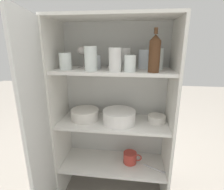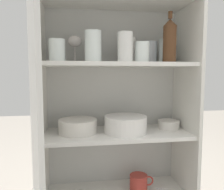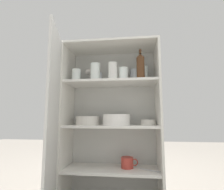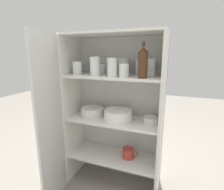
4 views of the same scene
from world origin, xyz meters
TOP-DOWN VIEW (x-y plane):
  - cupboard_back_panel at (0.00, 0.31)m, footprint 0.80×0.02m
  - cupboard_side_left at (-0.39, 0.15)m, footprint 0.02×0.34m
  - cupboard_side_right at (0.39, 0.15)m, footprint 0.02×0.34m
  - cupboard_top_panel at (0.00, 0.15)m, footprint 0.80×0.34m
  - shelf_board_lower at (0.00, 0.15)m, footprint 0.77×0.30m
  - shelf_board_middle at (0.00, 0.15)m, footprint 0.77×0.30m
  - shelf_board_upper at (0.00, 0.15)m, footprint 0.77×0.30m
  - cupboard_door at (-0.35, -0.21)m, footprint 0.12×0.39m
  - tumbler_glass_0 at (0.02, 0.05)m, footprint 0.07×0.07m
  - tumbler_glass_1 at (0.20, 0.22)m, footprint 0.08×0.08m
  - tumbler_glass_2 at (-0.30, 0.10)m, footprint 0.08×0.08m
  - tumbler_glass_3 at (-0.12, 0.17)m, footprint 0.08×0.08m
  - tumbler_glass_4 at (0.07, 0.19)m, footprint 0.08×0.08m
  - tumbler_glass_5 at (0.28, 0.18)m, footprint 0.08×0.08m
  - tumbler_glass_6 at (-0.13, 0.08)m, footprint 0.08×0.08m
  - tumbler_glass_7 at (0.11, 0.07)m, footprint 0.07×0.07m
  - wine_glass_0 at (-0.22, 0.22)m, footprint 0.07×0.07m
  - wine_bottle at (0.25, 0.06)m, footprint 0.07×0.07m
  - plate_stack_white at (0.04, 0.13)m, footprint 0.23×0.23m
  - mixing_bowl_large at (-0.21, 0.16)m, footprint 0.20×0.20m
  - serving_bowl_small at (0.31, 0.18)m, footprint 0.12×0.12m
  - coffee_mug_primary at (0.13, 0.17)m, footprint 0.14×0.10m
  - serving_spoon at (0.32, 0.11)m, footprint 0.16×0.09m

SIDE VIEW (x-z plane):
  - shelf_board_lower at x=0.00m, z-range 0.24..0.26m
  - serving_spoon at x=0.32m, z-range 0.26..0.27m
  - coffee_mug_primary at x=0.13m, z-range 0.26..0.35m
  - shelf_board_middle at x=0.00m, z-range 0.59..0.61m
  - serving_bowl_small at x=0.31m, z-range 0.61..0.66m
  - cupboard_back_panel at x=0.00m, z-range 0.00..1.29m
  - cupboard_side_left at x=-0.39m, z-range 0.00..1.29m
  - cupboard_side_right at x=0.39m, z-range 0.00..1.29m
  - cupboard_door at x=-0.35m, z-range 0.00..1.29m
  - mixing_bowl_large at x=-0.21m, z-range 0.61..0.69m
  - plate_stack_white at x=0.04m, z-range 0.61..0.70m
  - shelf_board_upper at x=0.00m, z-range 0.96..0.98m
  - tumbler_glass_3 at x=-0.12m, z-range 0.98..1.07m
  - tumbler_glass_7 at x=0.11m, z-range 0.98..1.08m
  - tumbler_glass_2 at x=-0.30m, z-range 0.98..1.09m
  - tumbler_glass_1 at x=0.20m, z-range 0.98..1.11m
  - tumbler_glass_5 at x=0.28m, z-range 0.98..1.12m
  - tumbler_glass_4 at x=0.07m, z-range 0.98..1.12m
  - tumbler_glass_0 at x=0.02m, z-range 0.98..1.12m
  - tumbler_glass_6 at x=-0.13m, z-range 0.98..1.13m
  - wine_glass_0 at x=-0.22m, z-range 1.02..1.16m
  - wine_bottle at x=0.25m, z-range 0.97..1.21m
  - cupboard_top_panel at x=0.00m, z-range 1.29..1.31m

